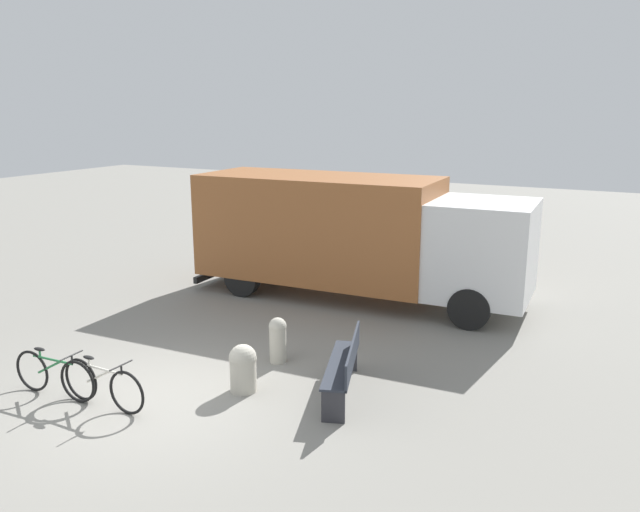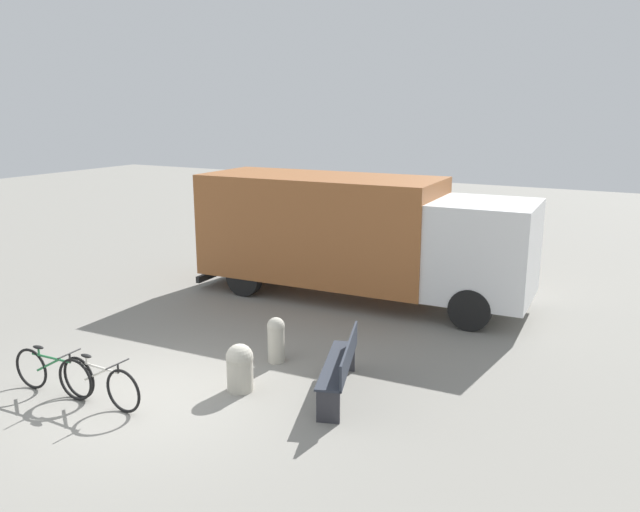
% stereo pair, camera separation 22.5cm
% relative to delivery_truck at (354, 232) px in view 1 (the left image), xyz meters
% --- Properties ---
extents(ground_plane, '(60.00, 60.00, 0.00)m').
position_rel_delivery_truck_xyz_m(ground_plane, '(-0.55, -6.32, -1.58)').
color(ground_plane, gray).
extents(delivery_truck, '(7.91, 2.59, 2.86)m').
position_rel_delivery_truck_xyz_m(delivery_truck, '(0.00, 0.00, 0.00)').
color(delivery_truck, '#99592D').
rests_on(delivery_truck, ground).
extents(park_bench, '(1.00, 1.96, 0.90)m').
position_rel_delivery_truck_xyz_m(park_bench, '(2.03, -4.77, -1.06)').
color(park_bench, '#282D38').
rests_on(park_bench, ground).
extents(bicycle_near, '(1.64, 0.44, 0.77)m').
position_rel_delivery_truck_xyz_m(bicycle_near, '(-1.97, -6.92, -1.21)').
color(bicycle_near, black).
rests_on(bicycle_near, ground).
extents(bicycle_middle, '(1.64, 0.44, 0.77)m').
position_rel_delivery_truck_xyz_m(bicycle_middle, '(-1.03, -6.82, -1.21)').
color(bicycle_middle, black).
rests_on(bicycle_middle, ground).
extents(bollard_near_bench, '(0.44, 0.44, 0.78)m').
position_rel_delivery_truck_xyz_m(bollard_near_bench, '(0.53, -5.40, -1.17)').
color(bollard_near_bench, '#B2AD9E').
rests_on(bollard_near_bench, ground).
extents(bollard_far_bench, '(0.32, 0.32, 0.83)m').
position_rel_delivery_truck_xyz_m(bollard_far_bench, '(0.42, -4.15, -1.13)').
color(bollard_far_bench, '#B2AD9E').
rests_on(bollard_far_bench, ground).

